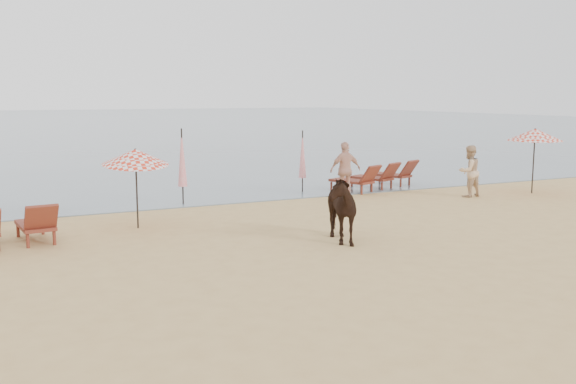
# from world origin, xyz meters

# --- Properties ---
(ground) EXTENTS (120.00, 120.00, 0.00)m
(ground) POSITION_xyz_m (0.00, 0.00, 0.00)
(ground) COLOR tan
(ground) RESTS_ON ground
(sea) EXTENTS (160.00, 140.00, 0.06)m
(sea) POSITION_xyz_m (0.00, 80.00, 0.00)
(sea) COLOR #51606B
(sea) RESTS_ON ground
(lounger_cluster_right) EXTENTS (3.58, 2.85, 0.69)m
(lounger_cluster_right) POSITION_xyz_m (6.43, 10.83, 0.48)
(lounger_cluster_right) COLOR maroon
(lounger_cluster_right) RESTS_ON ground
(umbrella_open_left_b) EXTENTS (1.68, 1.71, 2.15)m
(umbrella_open_left_b) POSITION_xyz_m (-3.08, 7.60, 1.86)
(umbrella_open_left_b) COLOR black
(umbrella_open_left_b) RESTS_ON ground
(umbrella_open_right) EXTENTS (1.87, 1.87, 2.28)m
(umbrella_open_right) POSITION_xyz_m (10.78, 7.59, 2.05)
(umbrella_open_right) COLOR black
(umbrella_open_right) RESTS_ON ground
(umbrella_closed_left) EXTENTS (0.29, 0.29, 2.40)m
(umbrella_closed_left) POSITION_xyz_m (-0.99, 10.57, 1.48)
(umbrella_closed_left) COLOR black
(umbrella_closed_left) RESTS_ON ground
(umbrella_closed_right) EXTENTS (0.27, 0.27, 2.20)m
(umbrella_closed_right) POSITION_xyz_m (3.53, 11.18, 1.35)
(umbrella_closed_right) COLOR black
(umbrella_closed_right) RESTS_ON ground
(cow) EXTENTS (1.28, 2.06, 1.61)m
(cow) POSITION_xyz_m (0.79, 4.07, 0.81)
(cow) COLOR black
(cow) RESTS_ON ground
(beachgoer_right_a) EXTENTS (0.90, 0.72, 1.75)m
(beachgoer_right_a) POSITION_xyz_m (8.20, 7.93, 0.87)
(beachgoer_right_a) COLOR tan
(beachgoer_right_a) RESTS_ON ground
(beachgoer_right_b) EXTENTS (1.13, 0.54, 1.88)m
(beachgoer_right_b) POSITION_xyz_m (4.35, 9.61, 0.94)
(beachgoer_right_b) COLOR tan
(beachgoer_right_b) RESTS_ON ground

